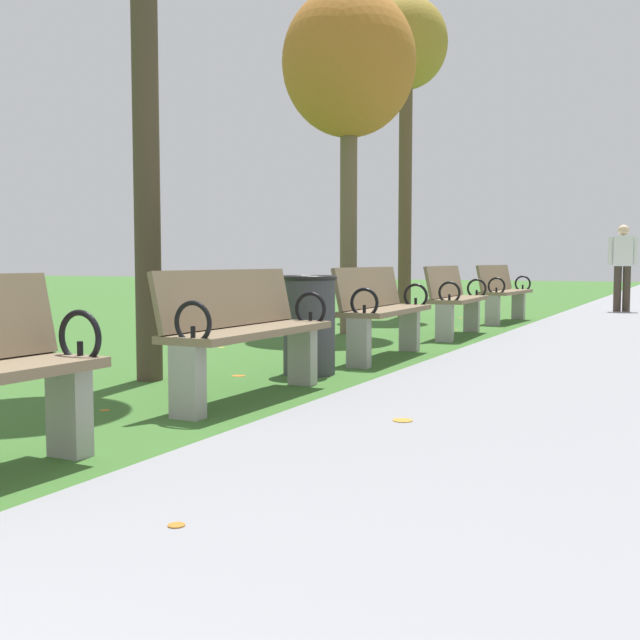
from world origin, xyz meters
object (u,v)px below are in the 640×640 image
(park_bench_4, at_px, (381,309))
(park_bench_5, at_px, (455,299))
(park_bench_3, at_px, (245,330))
(park_bench_6, at_px, (503,291))
(trash_bin, at_px, (309,325))
(pedestrian_walking, at_px, (623,263))
(tree_3, at_px, (406,53))
(tree_2, at_px, (349,67))

(park_bench_4, height_order, park_bench_5, same)
(park_bench_3, distance_m, park_bench_6, 7.75)
(park_bench_5, bearing_deg, park_bench_4, -90.00)
(park_bench_3, relative_size, park_bench_4, 1.00)
(park_bench_3, height_order, park_bench_5, same)
(park_bench_3, bearing_deg, trash_bin, 96.63)
(park_bench_5, height_order, pedestrian_walking, pedestrian_walking)
(park_bench_3, bearing_deg, tree_3, 102.35)
(trash_bin, bearing_deg, pedestrian_walking, 80.67)
(park_bench_6, bearing_deg, pedestrian_walking, 66.27)
(park_bench_3, bearing_deg, park_bench_6, 90.00)
(park_bench_6, bearing_deg, tree_3, 169.63)
(park_bench_3, xyz_separation_m, trash_bin, (-0.15, 1.27, -0.06))
(pedestrian_walking, bearing_deg, tree_2, -114.69)
(park_bench_4, distance_m, park_bench_5, 2.54)
(park_bench_4, xyz_separation_m, tree_2, (-1.39, 2.32, 3.00))
(park_bench_4, relative_size, park_bench_6, 1.00)
(tree_2, height_order, trash_bin, tree_2)
(park_bench_6, xyz_separation_m, tree_2, (-1.39, -2.88, 3.00))
(park_bench_6, bearing_deg, trash_bin, -91.30)
(park_bench_5, relative_size, tree_3, 0.30)
(park_bench_6, relative_size, tree_3, 0.30)
(park_bench_5, bearing_deg, park_bench_6, 90.00)
(park_bench_6, distance_m, tree_3, 4.34)
(trash_bin, bearing_deg, tree_3, 103.40)
(tree_3, xyz_separation_m, pedestrian_walking, (3.23, 3.01, -3.51))
(park_bench_3, distance_m, pedestrian_walking, 11.18)
(park_bench_5, relative_size, trash_bin, 1.93)
(tree_2, distance_m, pedestrian_walking, 7.29)
(park_bench_3, height_order, tree_3, tree_3)
(tree_2, bearing_deg, tree_3, 96.71)
(park_bench_4, distance_m, park_bench_6, 5.19)
(park_bench_3, relative_size, park_bench_5, 0.99)
(park_bench_4, height_order, tree_2, tree_2)
(tree_2, xyz_separation_m, trash_bin, (1.24, -3.60, -3.06))
(park_bench_3, height_order, pedestrian_walking, pedestrian_walking)
(pedestrian_walking, bearing_deg, park_bench_4, -99.74)
(trash_bin, bearing_deg, park_bench_3, -83.37)
(park_bench_3, distance_m, trash_bin, 1.28)
(park_bench_6, bearing_deg, park_bench_5, -90.00)
(park_bench_4, bearing_deg, trash_bin, -96.55)
(park_bench_4, height_order, tree_3, tree_3)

